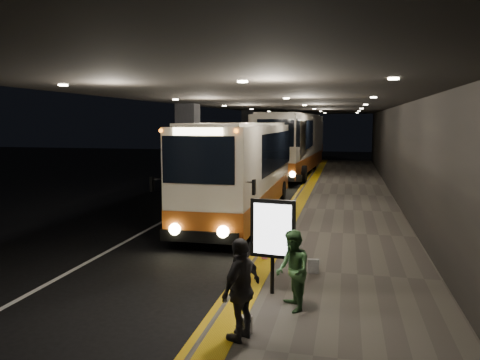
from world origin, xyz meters
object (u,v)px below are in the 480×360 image
(passenger_waiting_grey, at_px, (241,289))
(bag_polka, at_px, (313,266))
(info_sign, at_px, (273,231))
(passenger_waiting_green, at_px, (293,270))
(passenger_boarding, at_px, (266,229))
(bag_plain, at_px, (244,325))
(stanchion_post, at_px, (266,234))
(coach_second, at_px, (292,147))
(coach_third, at_px, (306,141))
(coach_main, at_px, (243,173))

(passenger_waiting_grey, xyz_separation_m, bag_polka, (0.90, 3.67, -0.69))
(bag_polka, distance_m, info_sign, 2.07)
(passenger_waiting_grey, height_order, info_sign, info_sign)
(passenger_waiting_green, xyz_separation_m, passenger_waiting_grey, (-0.67, -1.38, 0.08))
(passenger_boarding, distance_m, bag_plain, 4.48)
(bag_plain, relative_size, stanchion_post, 0.27)
(stanchion_post, bearing_deg, coach_second, 94.73)
(passenger_boarding, bearing_deg, stanchion_post, 9.68)
(coach_third, xyz_separation_m, passenger_waiting_green, (3.02, -38.19, -0.87))
(coach_main, bearing_deg, bag_polka, -65.76)
(passenger_waiting_green, distance_m, stanchion_post, 3.80)
(coach_third, xyz_separation_m, bag_polka, (3.26, -35.91, -1.47))
(passenger_waiting_green, bearing_deg, bag_plain, -51.36)
(coach_third, relative_size, passenger_waiting_green, 7.75)
(coach_third, distance_m, bag_plain, 39.46)
(coach_third, relative_size, bag_plain, 39.95)
(coach_third, height_order, bag_polka, coach_third)
(bag_plain, relative_size, info_sign, 0.15)
(bag_polka, bearing_deg, bag_plain, -104.60)
(coach_third, xyz_separation_m, passenger_boarding, (1.96, -34.94, -0.88))
(coach_third, relative_size, passenger_boarding, 7.85)
(coach_second, height_order, info_sign, coach_second)
(stanchion_post, bearing_deg, passenger_waiting_grey, -84.93)
(coach_second, distance_m, coach_third, 14.63)
(passenger_boarding, bearing_deg, bag_plain, -172.85)
(passenger_waiting_green, height_order, passenger_waiting_grey, passenger_waiting_grey)
(passenger_waiting_grey, distance_m, bag_plain, 0.73)
(coach_main, xyz_separation_m, bag_polka, (3.24, -6.91, -1.39))
(info_sign, bearing_deg, bag_plain, -87.53)
(passenger_boarding, bearing_deg, coach_main, 20.11)
(passenger_boarding, relative_size, passenger_waiting_grey, 0.89)
(passenger_waiting_grey, xyz_separation_m, stanchion_post, (-0.44, 5.01, -0.30))
(coach_second, distance_m, passenger_waiting_grey, 25.05)
(coach_second, bearing_deg, passenger_waiting_grey, -81.93)
(coach_main, relative_size, coach_third, 0.96)
(info_sign, bearing_deg, coach_third, 101.34)
(coach_main, distance_m, passenger_boarding, 6.30)
(passenger_waiting_green, bearing_deg, stanchion_post, 175.45)
(passenger_waiting_grey, relative_size, info_sign, 0.86)
(coach_main, bearing_deg, info_sign, -74.35)
(passenger_boarding, bearing_deg, passenger_waiting_green, -159.84)
(coach_second, xyz_separation_m, bag_plain, (2.10, -24.73, -1.67))
(info_sign, bearing_deg, coach_second, 103.16)
(coach_second, height_order, stanchion_post, coach_second)
(coach_main, bearing_deg, bag_plain, -78.17)
(coach_main, distance_m, coach_second, 14.38)
(passenger_boarding, height_order, info_sign, info_sign)
(bag_polka, relative_size, stanchion_post, 0.30)
(bag_plain, height_order, info_sign, info_sign)
(bag_plain, bearing_deg, coach_third, 93.43)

